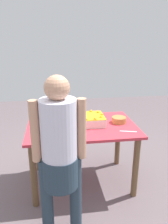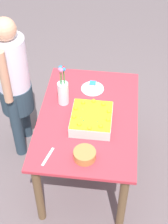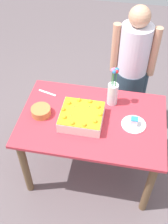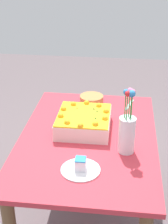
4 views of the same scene
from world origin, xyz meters
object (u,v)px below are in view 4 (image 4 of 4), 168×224
object	(u,v)px
serving_plate_with_slice	(81,168)
cake_knife	(129,105)
sheet_cake	(84,121)
fruit_bowl	(92,100)
flower_vase	(127,131)

from	to	relation	value
serving_plate_with_slice	cake_knife	xyz separation A→B (m)	(0.84, -0.25, -0.02)
sheet_cake	serving_plate_with_slice	xyz separation A→B (m)	(-0.44, -0.04, -0.04)
serving_plate_with_slice	cake_knife	world-z (taller)	serving_plate_with_slice
sheet_cake	serving_plate_with_slice	size ratio (longest dim) A/B	1.71
fruit_bowl	serving_plate_with_slice	bearing A→B (deg)	-178.02
cake_knife	fruit_bowl	bearing A→B (deg)	110.59
sheet_cake	fruit_bowl	bearing A→B (deg)	-1.99
serving_plate_with_slice	fruit_bowl	size ratio (longest dim) A/B	1.23
flower_vase	serving_plate_with_slice	bearing A→B (deg)	132.84
serving_plate_with_slice	flower_vase	bearing A→B (deg)	-47.16
serving_plate_with_slice	fruit_bowl	bearing A→B (deg)	1.98
serving_plate_with_slice	fruit_bowl	xyz separation A→B (m)	(0.81, 0.03, 0.02)
sheet_cake	fruit_bowl	xyz separation A→B (m)	(0.37, -0.01, -0.02)
serving_plate_with_slice	cake_knife	bearing A→B (deg)	-16.65
sheet_cake	flower_vase	xyz separation A→B (m)	(-0.23, -0.27, 0.08)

